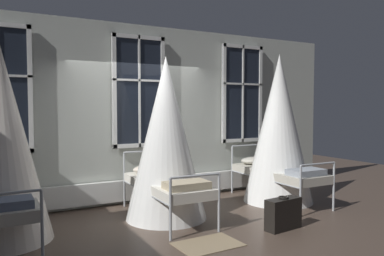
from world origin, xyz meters
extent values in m
plane|color=#4C3D33|center=(0.00, 0.00, 0.00)|extent=(16.09, 16.09, 0.00)
cube|color=#B2B7AD|center=(0.00, 1.24, 1.60)|extent=(8.67, 0.10, 3.20)
cube|color=silver|center=(-1.80, 1.13, 2.00)|extent=(0.07, 0.06, 1.99)
cube|color=black|center=(0.00, 1.13, 2.00)|extent=(0.98, 0.02, 1.99)
cube|color=silver|center=(0.00, 1.13, 1.04)|extent=(0.98, 0.06, 0.07)
cube|color=silver|center=(0.00, 1.13, 2.96)|extent=(0.98, 0.06, 0.07)
cube|color=silver|center=(-0.46, 1.13, 2.00)|extent=(0.07, 0.06, 1.99)
cube|color=silver|center=(0.46, 1.13, 2.00)|extent=(0.07, 0.06, 1.99)
cube|color=silver|center=(0.00, 1.13, 2.00)|extent=(0.04, 0.06, 1.99)
cube|color=silver|center=(0.00, 1.13, 2.20)|extent=(0.98, 0.06, 0.04)
cube|color=black|center=(2.26, 1.13, 2.00)|extent=(0.98, 0.02, 1.99)
cube|color=silver|center=(2.26, 1.13, 1.04)|extent=(0.98, 0.06, 0.07)
cube|color=silver|center=(2.26, 1.13, 2.96)|extent=(0.98, 0.06, 0.07)
cube|color=silver|center=(1.80, 1.13, 2.00)|extent=(0.07, 0.06, 1.99)
cube|color=silver|center=(2.71, 1.13, 2.00)|extent=(0.07, 0.06, 1.99)
cube|color=silver|center=(2.26, 1.13, 2.00)|extent=(0.04, 0.06, 1.99)
cube|color=silver|center=(2.26, 1.13, 2.20)|extent=(0.98, 0.06, 0.04)
cube|color=silver|center=(0.00, 1.11, 0.25)|extent=(5.11, 0.10, 0.36)
cylinder|color=#9EA3A8|center=(-1.91, 1.01, 0.47)|extent=(0.04, 0.04, 0.94)
cylinder|color=#9EA3A8|center=(-1.89, -0.90, 0.41)|extent=(0.04, 0.04, 0.81)
cylinder|color=#9EA3A8|center=(-1.90, 0.05, 0.45)|extent=(0.05, 1.91, 0.03)
cylinder|color=#9EA3A8|center=(-2.26, -0.90, 0.81)|extent=(0.73, 0.04, 0.03)
cube|color=#B7B2A3|center=(-2.27, 0.05, 0.52)|extent=(0.77, 1.93, 0.14)
cube|color=slate|center=(-2.26, -0.64, 0.64)|extent=(0.61, 0.36, 0.10)
cone|color=silver|center=(-2.27, 0.05, 1.31)|extent=(1.25, 1.25, 2.62)
cylinder|color=#9EA3A8|center=(-0.34, 0.97, 0.47)|extent=(0.04, 0.04, 0.94)
cylinder|color=#9EA3A8|center=(0.39, 0.96, 0.47)|extent=(0.04, 0.04, 0.94)
cylinder|color=#9EA3A8|center=(-0.35, -0.94, 0.41)|extent=(0.04, 0.04, 0.81)
cylinder|color=#9EA3A8|center=(0.38, -0.95, 0.41)|extent=(0.04, 0.04, 0.81)
cylinder|color=#9EA3A8|center=(-0.35, 0.01, 0.45)|extent=(0.04, 1.91, 0.03)
cylinder|color=#9EA3A8|center=(0.39, 0.01, 0.45)|extent=(0.04, 1.91, 0.03)
cylinder|color=#9EA3A8|center=(0.02, 0.96, 0.94)|extent=(0.73, 0.04, 0.03)
cylinder|color=#9EA3A8|center=(0.02, -0.94, 0.81)|extent=(0.73, 0.04, 0.03)
cube|color=silver|center=(0.02, 0.01, 0.52)|extent=(0.76, 1.93, 0.14)
ellipsoid|color=beige|center=(0.02, 0.72, 0.66)|extent=(0.57, 0.40, 0.14)
cube|color=tan|center=(0.02, -0.68, 0.64)|extent=(0.61, 0.36, 0.10)
cone|color=white|center=(0.02, 0.01, 1.25)|extent=(1.25, 1.25, 2.50)
cylinder|color=#9EA3A8|center=(1.90, 0.97, 0.47)|extent=(0.04, 0.04, 0.94)
cylinder|color=#9EA3A8|center=(2.63, 0.96, 0.47)|extent=(0.04, 0.04, 0.94)
cylinder|color=#9EA3A8|center=(1.89, -0.94, 0.41)|extent=(0.04, 0.04, 0.81)
cylinder|color=#9EA3A8|center=(2.63, -0.94, 0.41)|extent=(0.04, 0.04, 0.81)
cylinder|color=#9EA3A8|center=(1.90, 0.01, 0.45)|extent=(0.04, 1.91, 0.03)
cylinder|color=#9EA3A8|center=(2.63, 0.01, 0.45)|extent=(0.04, 1.91, 0.03)
cylinder|color=#9EA3A8|center=(2.27, 0.97, 0.94)|extent=(0.73, 0.04, 0.03)
cylinder|color=#9EA3A8|center=(2.26, -0.94, 0.81)|extent=(0.73, 0.04, 0.03)
cube|color=#B7B2A3|center=(2.26, 0.01, 0.52)|extent=(0.76, 1.93, 0.14)
ellipsoid|color=#B7B2A3|center=(2.27, 0.73, 0.66)|extent=(0.57, 0.40, 0.14)
cube|color=#8C939E|center=(2.26, -0.68, 0.64)|extent=(0.61, 0.36, 0.10)
cone|color=white|center=(2.26, 0.01, 1.34)|extent=(1.25, 1.25, 2.68)
cube|color=#8E7A5B|center=(0.00, -1.30, 0.01)|extent=(0.82, 0.59, 0.01)
cube|color=black|center=(1.24, -1.28, 0.22)|extent=(0.58, 0.27, 0.44)
cube|color=tan|center=(1.23, -1.18, 0.22)|extent=(0.50, 0.07, 0.03)
torus|color=black|center=(1.24, -1.28, 0.46)|extent=(0.16, 0.16, 0.02)
camera|label=1|loc=(-2.38, -5.33, 1.72)|focal=35.60mm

